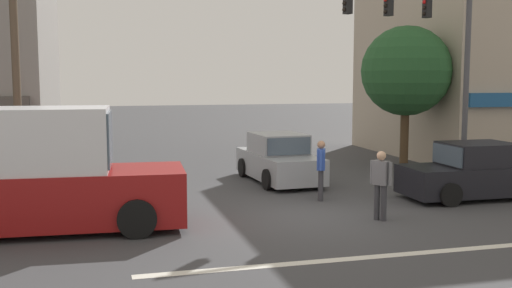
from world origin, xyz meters
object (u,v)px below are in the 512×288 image
object	(u,v)px
pedestrian_far_side	(321,167)
sedan_crossing_leftbound	(279,160)
pedestrian_mid_crossing	(381,181)
traffic_light_mast	(435,49)
street_tree	(406,71)
sedan_waiting_far	(475,173)
box_truck_approaching_near	(46,175)
utility_pole_near_left	(14,35)

from	to	relation	value
pedestrian_far_side	sedan_crossing_leftbound	bearing A→B (deg)	93.99
pedestrian_mid_crossing	traffic_light_mast	bearing A→B (deg)	46.91
street_tree	sedan_waiting_far	world-z (taller)	street_tree
sedan_waiting_far	pedestrian_far_side	bearing A→B (deg)	169.02
sedan_waiting_far	box_truck_approaching_near	world-z (taller)	box_truck_approaching_near
box_truck_approaching_near	sedan_crossing_leftbound	bearing A→B (deg)	34.88
pedestrian_mid_crossing	pedestrian_far_side	distance (m)	2.61
street_tree	box_truck_approaching_near	world-z (taller)	street_tree
street_tree	pedestrian_far_side	xyz separation A→B (m)	(-5.23, -4.85, -2.68)
utility_pole_near_left	pedestrian_mid_crossing	size ratio (longest dim) A/B	5.29
sedan_waiting_far	pedestrian_far_side	world-z (taller)	pedestrian_far_side
utility_pole_near_left	pedestrian_far_side	world-z (taller)	utility_pole_near_left
street_tree	traffic_light_mast	world-z (taller)	traffic_light_mast
sedan_waiting_far	box_truck_approaching_near	distance (m)	11.42
sedan_crossing_leftbound	pedestrian_far_side	distance (m)	3.23
utility_pole_near_left	sedan_waiting_far	world-z (taller)	utility_pole_near_left
utility_pole_near_left	box_truck_approaching_near	world-z (taller)	utility_pole_near_left
box_truck_approaching_near	pedestrian_mid_crossing	bearing A→B (deg)	-7.46
traffic_light_mast	box_truck_approaching_near	size ratio (longest dim) A/B	1.08
sedan_crossing_leftbound	box_truck_approaching_near	size ratio (longest dim) A/B	0.73
street_tree	utility_pole_near_left	xyz separation A→B (m)	(-13.33, -2.20, 0.94)
box_truck_approaching_near	sedan_waiting_far	bearing A→B (deg)	3.66
sedan_waiting_far	box_truck_approaching_near	size ratio (longest dim) A/B	0.72
traffic_light_mast	box_truck_approaching_near	distance (m)	12.35
traffic_light_mast	sedan_crossing_leftbound	xyz separation A→B (m)	(-4.67, 1.58, -3.59)
traffic_light_mast	utility_pole_near_left	bearing A→B (deg)	175.37
box_truck_approaching_near	street_tree	bearing A→B (deg)	27.54
sedan_waiting_far	box_truck_approaching_near	xyz separation A→B (m)	(-11.39, -0.73, 0.54)
sedan_crossing_leftbound	pedestrian_mid_crossing	xyz separation A→B (m)	(0.75, -5.77, 0.24)
sedan_waiting_far	pedestrian_far_side	distance (m)	4.40
street_tree	traffic_light_mast	size ratio (longest dim) A/B	0.86
utility_pole_near_left	traffic_light_mast	xyz separation A→B (m)	(12.55, -1.02, -0.27)
sedan_waiting_far	pedestrian_mid_crossing	distance (m)	4.17
street_tree	box_truck_approaching_near	bearing A→B (deg)	-152.46
sedan_waiting_far	utility_pole_near_left	bearing A→B (deg)	164.30
traffic_light_mast	pedestrian_far_side	distance (m)	5.81
street_tree	pedestrian_mid_crossing	world-z (taller)	street_tree
sedan_crossing_leftbound	pedestrian_mid_crossing	bearing A→B (deg)	-82.61
utility_pole_near_left	sedan_crossing_leftbound	world-z (taller)	utility_pole_near_left
sedan_crossing_leftbound	box_truck_approaching_near	world-z (taller)	box_truck_approaching_near
pedestrian_far_side	pedestrian_mid_crossing	bearing A→B (deg)	-78.42
utility_pole_near_left	traffic_light_mast	size ratio (longest dim) A/B	1.42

